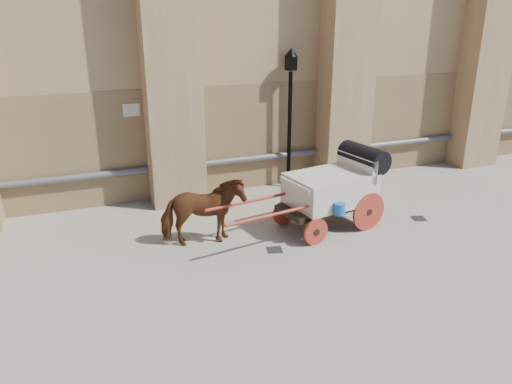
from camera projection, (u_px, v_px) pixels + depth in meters
name	position (u px, v px, depth m)	size (l,w,h in m)	color
ground	(261.00, 252.00, 10.72)	(90.00, 90.00, 0.00)	gray
horse	(203.00, 212.00, 10.83)	(0.82, 1.81, 1.53)	brown
carriage	(335.00, 186.00, 11.72)	(4.40, 1.85, 1.87)	black
street_lamp	(290.00, 116.00, 13.96)	(0.37, 0.37, 3.93)	black
drain_grate_near	(275.00, 250.00, 10.81)	(0.32, 0.32, 0.01)	black
drain_grate_far	(419.00, 218.00, 12.42)	(0.32, 0.32, 0.01)	black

